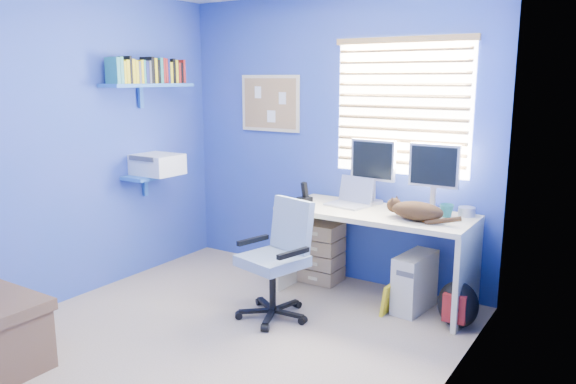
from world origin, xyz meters
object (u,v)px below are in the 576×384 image
Objects in this scene: laptop at (348,193)px; tower_pc at (415,282)px; desk at (374,255)px; cat at (417,211)px; office_chair at (277,274)px.

laptop reaches higher than tower_pc.
laptop is at bearing 170.77° from desk.
laptop is 0.84× the size of cat.
cat is (0.66, -0.15, -0.04)m from laptop.
office_chair is (-0.20, -0.75, -0.52)m from laptop.
desk is 0.39m from tower_pc.
office_chair reaches higher than cat.
laptop reaches higher than desk.
cat is 0.44× the size of office_chair.
cat is at bearing -2.71° from laptop.
tower_pc is (0.36, -0.03, -0.14)m from desk.
cat is 0.88× the size of tower_pc.
laptop reaches higher than office_chair.
cat reaches higher than tower_pc.
desk is 0.59m from cat.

